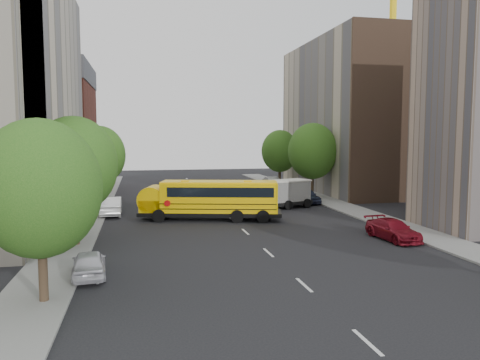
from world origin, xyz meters
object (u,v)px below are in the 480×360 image
object	(u,v)px
street_tree_4	(313,151)
street_tree_5	(280,151)
parked_car_0	(89,263)
parked_car_3	(393,230)
school_bus	(209,198)
street_tree_2	(99,155)
parked_car_5	(273,182)
street_tree_1	(74,165)
street_tree_0	(40,189)
parked_car_4	(306,196)
tower_crane	(408,10)
safari_truck	(281,194)
parked_car_1	(111,206)

from	to	relation	value
street_tree_4	street_tree_5	world-z (taller)	street_tree_4
parked_car_0	parked_car_3	world-z (taller)	parked_car_3
street_tree_4	parked_car_0	xyz separation A→B (m)	(-20.60, -24.66, -4.43)
street_tree_4	school_bus	world-z (taller)	street_tree_4
street_tree_2	parked_car_5	xyz separation A→B (m)	(20.60, 10.38, -4.12)
street_tree_1	parked_car_0	bearing A→B (deg)	-78.13
street_tree_4	parked_car_5	world-z (taller)	street_tree_4
street_tree_0	street_tree_4	size ratio (longest dim) A/B	0.91
street_tree_0	parked_car_5	xyz separation A→B (m)	(20.60, 38.38, -3.93)
street_tree_2	parked_car_5	world-z (taller)	street_tree_2
street_tree_1	parked_car_5	bearing A→B (deg)	54.02
street_tree_2	street_tree_1	bearing A→B (deg)	-90.00
parked_car_4	parked_car_3	bearing A→B (deg)	-94.54
street_tree_1	parked_car_4	bearing A→B (deg)	35.88
tower_crane	parked_car_0	xyz separation A→B (m)	(-39.85, -38.66, -23.83)
safari_truck	parked_car_4	size ratio (longest dim) A/B	1.49
safari_truck	parked_car_5	xyz separation A→B (m)	(4.07, 16.67, -0.68)
street_tree_2	parked_car_4	xyz separation A→B (m)	(20.06, -3.49, -4.09)
parked_car_4	school_bus	bearing A→B (deg)	-149.83
street_tree_1	parked_car_0	xyz separation A→B (m)	(1.40, -6.66, -4.30)
street_tree_2	parked_car_1	distance (m)	8.08
street_tree_2	parked_car_3	bearing A→B (deg)	-45.88
parked_car_3	parked_car_5	distance (m)	30.80
parked_car_0	parked_car_4	world-z (taller)	parked_car_4
school_bus	parked_car_4	bearing A→B (deg)	48.01
street_tree_4	parked_car_0	size ratio (longest dim) A/B	2.12
parked_car_3	safari_truck	bearing A→B (deg)	97.48
street_tree_1	street_tree_2	size ratio (longest dim) A/B	1.03
street_tree_2	street_tree_4	distance (m)	22.00
parked_car_1	street_tree_4	bearing A→B (deg)	-162.45
street_tree_1	street_tree_4	bearing A→B (deg)	39.29
parked_car_5	safari_truck	bearing A→B (deg)	-107.39
street_tree_0	parked_car_4	xyz separation A→B (m)	(20.06, 24.51, -3.90)
street_tree_0	safari_truck	distance (m)	27.47
parked_car_1	parked_car_3	xyz separation A→B (m)	(18.40, -13.56, -0.14)
tower_crane	safari_truck	distance (m)	39.45
parked_car_4	street_tree_1	bearing A→B (deg)	-147.80
street_tree_5	parked_car_0	xyz separation A→B (m)	(-20.60, -36.66, -4.05)
parked_car_5	parked_car_0	bearing A→B (deg)	-122.38
street_tree_5	safari_truck	distance (m)	19.38
street_tree_0	parked_car_3	world-z (taller)	street_tree_0
school_bus	safari_truck	distance (m)	8.60
street_tree_0	street_tree_2	bearing A→B (deg)	90.00
street_tree_2	street_tree_4	bearing A→B (deg)	0.00
school_bus	parked_car_1	bearing A→B (deg)	167.47
tower_crane	parked_car_4	size ratio (longest dim) A/B	8.22
parked_car_4	safari_truck	bearing A→B (deg)	-145.22
safari_truck	parked_car_5	size ratio (longest dim) A/B	1.50
parked_car_0	street_tree_4	bearing A→B (deg)	-134.70
street_tree_5	parked_car_0	bearing A→B (deg)	-119.33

